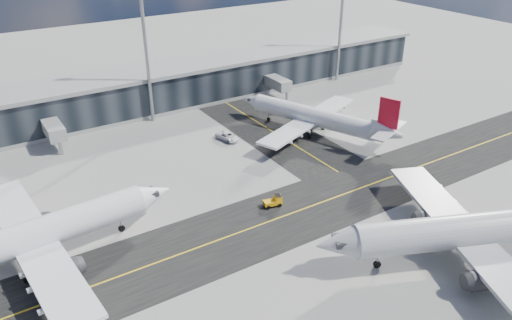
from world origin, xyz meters
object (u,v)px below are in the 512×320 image
object	(u,v)px
airliner_af	(18,241)
airliner_redtail	(316,117)
airliner_near	(482,229)
baggage_tug	(274,201)
service_van	(227,137)

from	to	relation	value
airliner_af	airliner_redtail	bearing A→B (deg)	97.99
airliner_near	baggage_tug	world-z (taller)	airliner_near
airliner_near	baggage_tug	xyz separation A→B (m)	(-15.24, 23.91, -3.34)
airliner_af	baggage_tug	xyz separation A→B (m)	(34.39, -4.86, -3.16)
airliner_redtail	airliner_near	size ratio (longest dim) A/B	0.83
airliner_redtail	service_van	distance (m)	17.63
airliner_redtail	airliner_near	bearing A→B (deg)	-120.57
airliner_af	airliner_redtail	xyz separation A→B (m)	(56.05, 12.69, -0.55)
airliner_redtail	service_van	bearing A→B (deg)	135.69
baggage_tug	service_van	distance (m)	24.85
airliner_redtail	airliner_near	world-z (taller)	airliner_near
airliner_near	baggage_tug	size ratio (longest dim) A/B	13.87
baggage_tug	airliner_redtail	bearing A→B (deg)	141.99
airliner_redtail	airliner_af	bearing A→B (deg)	170.98
airliner_af	airliner_redtail	world-z (taller)	airliner_af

